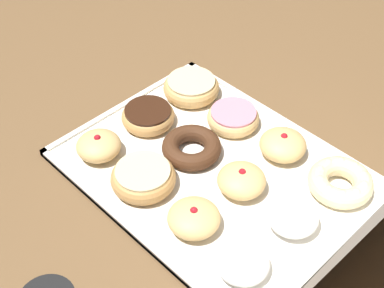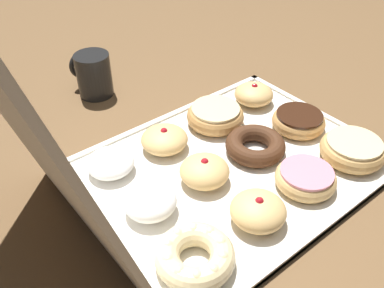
% 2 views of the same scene
% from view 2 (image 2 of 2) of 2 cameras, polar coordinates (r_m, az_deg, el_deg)
% --- Properties ---
extents(ground_plane, '(3.00, 3.00, 0.00)m').
position_cam_2_polar(ground_plane, '(0.81, 5.34, -3.35)').
color(ground_plane, brown).
extents(donut_box, '(0.42, 0.55, 0.01)m').
position_cam_2_polar(donut_box, '(0.81, 5.36, -3.07)').
color(donut_box, silver).
rests_on(donut_box, ground).
extents(box_lid_open, '(0.42, 0.15, 0.54)m').
position_cam_2_polar(box_lid_open, '(0.51, -22.75, 3.13)').
color(box_lid_open, silver).
rests_on(box_lid_open, ground).
extents(glazed_ring_donut_0, '(0.12, 0.12, 0.04)m').
position_cam_2_polar(glazed_ring_donut_0, '(0.86, 20.75, -0.68)').
color(glazed_ring_donut_0, tan).
rests_on(glazed_ring_donut_0, donut_box).
extents(chocolate_frosted_donut_1, '(0.11, 0.11, 0.04)m').
position_cam_2_polar(chocolate_frosted_donut_1, '(0.91, 14.27, 2.94)').
color(chocolate_frosted_donut_1, tan).
rests_on(chocolate_frosted_donut_1, donut_box).
extents(jelly_filled_donut_2, '(0.09, 0.09, 0.05)m').
position_cam_2_polar(jelly_filled_donut_2, '(0.97, 8.29, 6.63)').
color(jelly_filled_donut_2, '#E5B770').
rests_on(jelly_filled_donut_2, donut_box).
extents(pink_frosted_donut_3, '(0.11, 0.11, 0.03)m').
position_cam_2_polar(pink_frosted_donut_3, '(0.77, 15.01, -4.42)').
color(pink_frosted_donut_3, '#E5B770').
rests_on(pink_frosted_donut_3, donut_box).
extents(chocolate_cake_ring_donut_4, '(0.12, 0.12, 0.03)m').
position_cam_2_polar(chocolate_cake_ring_donut_4, '(0.83, 8.32, -0.07)').
color(chocolate_cake_ring_donut_4, '#472816').
rests_on(chocolate_cake_ring_donut_4, donut_box).
extents(glazed_ring_donut_5, '(0.12, 0.12, 0.04)m').
position_cam_2_polar(glazed_ring_donut_5, '(0.89, 3.15, 3.85)').
color(glazed_ring_donut_5, tan).
rests_on(glazed_ring_donut_5, donut_box).
extents(jelly_filled_donut_6, '(0.09, 0.09, 0.05)m').
position_cam_2_polar(jelly_filled_donut_6, '(0.69, 8.85, -8.82)').
color(jelly_filled_donut_6, '#E5B770').
rests_on(jelly_filled_donut_6, donut_box).
extents(jelly_filled_donut_7, '(0.09, 0.09, 0.05)m').
position_cam_2_polar(jelly_filled_donut_7, '(0.75, 1.81, -3.74)').
color(jelly_filled_donut_7, '#E5B770').
rests_on(jelly_filled_donut_7, donut_box).
extents(jelly_filled_donut_8, '(0.09, 0.09, 0.05)m').
position_cam_2_polar(jelly_filled_donut_8, '(0.83, -3.72, 0.64)').
color(jelly_filled_donut_8, '#E5B770').
rests_on(jelly_filled_donut_8, donut_box).
extents(cruller_donut_9, '(0.12, 0.12, 0.04)m').
position_cam_2_polar(cruller_donut_9, '(0.63, 0.37, -14.73)').
color(cruller_donut_9, beige).
rests_on(cruller_donut_9, donut_box).
extents(powdered_filled_donut_10, '(0.09, 0.09, 0.05)m').
position_cam_2_polar(powdered_filled_donut_10, '(0.71, -5.83, -7.47)').
color(powdered_filled_donut_10, white).
rests_on(powdered_filled_donut_10, donut_box).
extents(powdered_filled_donut_11, '(0.09, 0.09, 0.04)m').
position_cam_2_polar(powdered_filled_donut_11, '(0.79, -10.89, -2.49)').
color(powdered_filled_donut_11, white).
rests_on(powdered_filled_donut_11, donut_box).
extents(coffee_mug, '(0.10, 0.08, 0.10)m').
position_cam_2_polar(coffee_mug, '(1.03, -13.14, 9.21)').
color(coffee_mug, black).
rests_on(coffee_mug, ground).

